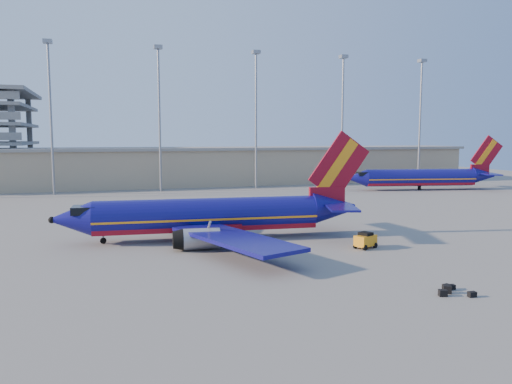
% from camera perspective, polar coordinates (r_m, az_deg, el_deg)
% --- Properties ---
extents(ground, '(220.00, 220.00, 0.00)m').
position_cam_1_polar(ground, '(58.14, -0.86, -4.46)').
color(ground, slate).
rests_on(ground, ground).
extents(terminal_building, '(122.00, 16.00, 8.50)m').
position_cam_1_polar(terminal_building, '(115.98, -4.11, 3.06)').
color(terminal_building, tan).
rests_on(terminal_building, ground).
extents(light_mast_row, '(101.60, 1.60, 28.65)m').
position_cam_1_polar(light_mast_row, '(103.22, -5.40, 10.00)').
color(light_mast_row, gray).
rests_on(light_mast_row, ground).
extents(aircraft_main, '(34.12, 32.72, 11.55)m').
position_cam_1_polar(aircraft_main, '(53.38, -4.72, -2.76)').
color(aircraft_main, navy).
rests_on(aircraft_main, ground).
extents(aircraft_second, '(32.93, 13.44, 11.24)m').
position_cam_1_polar(aircraft_second, '(108.35, 18.61, 1.60)').
color(aircraft_second, navy).
rests_on(aircraft_second, ground).
extents(baggage_tug, '(2.57, 2.14, 1.59)m').
position_cam_1_polar(baggage_tug, '(50.19, 12.40, -5.37)').
color(baggage_tug, orange).
rests_on(baggage_tug, ground).
extents(luggage_pile, '(2.40, 2.22, 0.55)m').
position_cam_1_polar(luggage_pile, '(37.96, 21.36, -10.41)').
color(luggage_pile, black).
rests_on(luggage_pile, ground).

